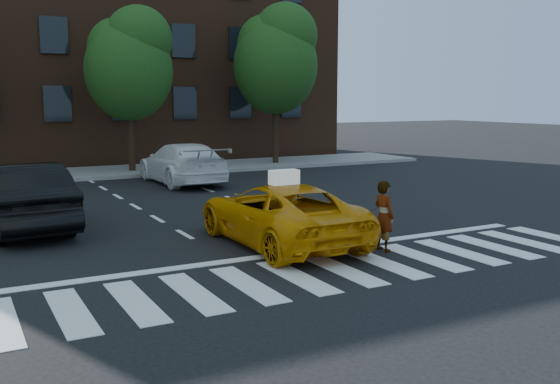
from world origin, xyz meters
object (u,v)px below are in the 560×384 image
tree_mid (129,60)px  tree_right (276,55)px  taxi (280,214)px  woman (384,216)px  dog (317,248)px  white_suv (182,163)px  black_sedan (20,197)px

tree_mid → tree_right: 7.01m
tree_mid → taxi: 15.09m
woman → dog: bearing=79.6°
white_suv → woman: 12.25m
white_suv → dog: white_suv is taller
tree_mid → tree_right: tree_right is taller
tree_right → woman: tree_right is taller
tree_mid → dog: tree_mid is taller
tree_right → woman: (-5.90, -16.13, -4.50)m
taxi → woman: bearing=135.4°
woman → tree_mid: bearing=1.1°
tree_right → black_sedan: 16.72m
woman → dog: size_ratio=2.60×
tree_mid → taxi: (-0.55, -14.50, -4.17)m
white_suv → dog: size_ratio=9.14×
tree_mid → black_sedan: size_ratio=1.40×
taxi → dog: taxi is taller
black_sedan → woman: black_sedan is taller
tree_right → dog: tree_right is taller
black_sedan → white_suv: black_sedan is taller
taxi → tree_mid: bearing=-92.2°
woman → taxi: bearing=42.6°
tree_mid → tree_right: bearing=-0.0°
tree_mid → black_sedan: 12.23m
black_sedan → tree_mid: bearing=-123.9°
black_sedan → woman: size_ratio=3.33×
taxi → woman: (1.65, -1.63, 0.07)m
dog → taxi: bearing=103.8°
taxi → dog: 1.51m
white_suv → tree_right: bearing=-148.1°
dog → white_suv: bearing=93.3°
tree_right → taxi: size_ratio=1.56×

